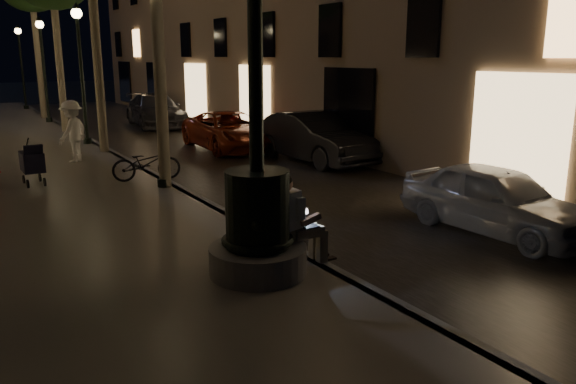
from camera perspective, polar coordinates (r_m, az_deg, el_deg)
ground at (r=20.46m, az=-18.23°, el=3.85°), size 120.00×120.00×0.00m
cobble_lane at (r=21.33m, az=-10.37°, el=4.72°), size 6.00×45.00×0.02m
curb_strip at (r=20.44m, az=-18.25°, el=4.13°), size 0.25×45.00×0.20m
fountain_lamppost at (r=7.84m, az=-3.13°, el=-1.32°), size 1.40×1.40×5.21m
seated_man_laptop at (r=8.22m, az=0.66°, el=-2.59°), size 1.04×0.35×1.41m
lamp_curb_a at (r=13.38m, az=-13.20°, el=13.29°), size 0.36×0.36×4.81m
lamp_curb_b at (r=21.11m, az=-20.36°, el=12.81°), size 0.36×0.36×4.81m
lamp_curb_c at (r=28.99m, az=-23.65°, el=12.53°), size 0.36×0.36×4.81m
lamp_curb_d at (r=36.92m, az=-25.52°, el=12.34°), size 0.36×0.36×4.81m
stroller at (r=14.80m, az=-24.56°, el=2.79°), size 0.48×1.10×1.13m
car_front at (r=11.13m, az=20.42°, el=-0.69°), size 1.67×3.84×1.29m
car_second at (r=17.56m, az=2.71°, el=5.55°), size 1.83×4.74×1.54m
car_third at (r=20.07m, az=-5.95°, el=6.21°), size 2.48×4.91×1.33m
car_rear at (r=27.43m, az=-13.31°, el=8.06°), size 2.60×5.32×1.49m
car_fifth at (r=31.36m, az=-13.41°, el=8.51°), size 1.51×3.90×1.27m
pedestrian_white at (r=17.68m, az=-21.05°, el=5.79°), size 1.29×1.30×1.80m
bicycle at (r=14.46m, az=-14.19°, el=2.88°), size 1.76×0.90×0.88m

